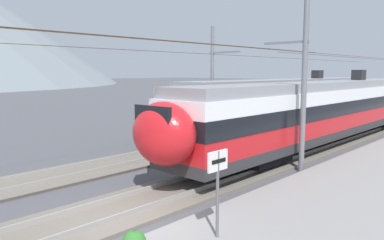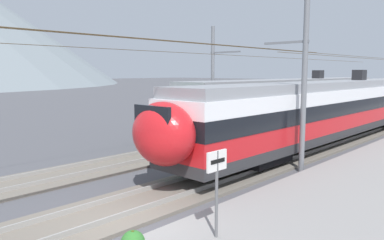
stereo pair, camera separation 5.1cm
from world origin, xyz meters
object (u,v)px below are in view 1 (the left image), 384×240
Objects in this scene: train_far_track at (292,100)px; catenary_mast_mid at (301,83)px; train_near_platform at (329,108)px; catenary_mast_far_side at (214,79)px; platform_sign at (218,174)px.

train_far_track is 0.60× the size of catenary_mast_mid.
train_near_platform is 0.65× the size of catenary_mast_far_side.
train_far_track is 0.60× the size of catenary_mast_far_side.
catenary_mast_mid reaches higher than platform_sign.
platform_sign is at bearing -165.92° from train_near_platform.
train_near_platform is 1.07× the size of train_far_track.
train_near_platform is 0.65× the size of catenary_mast_mid.
train_near_platform is 7.63m from catenary_mast_far_side.
train_near_platform is at bearing -132.93° from train_far_track.
platform_sign is (-8.26, -2.10, -2.01)m from catenary_mast_mid.
train_far_track reaches higher than platform_sign.
train_near_platform is at bearing -70.37° from catenary_mast_far_side.
catenary_mast_far_side reaches higher than platform_sign.
catenary_mast_far_side is at bearing 109.63° from train_near_platform.
catenary_mast_mid reaches higher than train_far_track.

